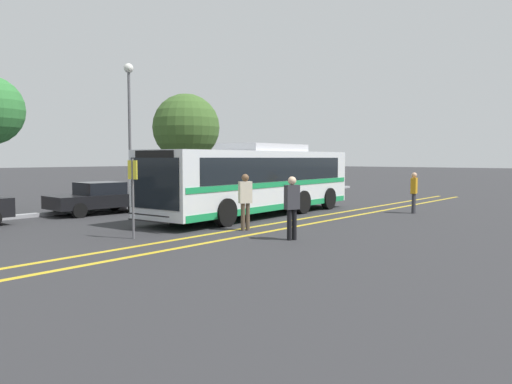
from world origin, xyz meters
TOP-DOWN VIEW (x-y plane):
  - ground_plane at (0.00, 0.00)m, footprint 220.00×220.00m
  - lane_strip_0 at (-0.87, -2.60)m, footprint 31.12×0.20m
  - lane_strip_1 at (-0.87, -3.68)m, footprint 31.12×0.20m
  - curb_strip at (-0.87, 6.16)m, footprint 39.12×0.36m
  - transit_bus at (-0.85, -0.40)m, footprint 11.54×3.18m
  - parked_car_1 at (-4.74, 5.20)m, footprint 4.25×2.17m
  - parked_car_2 at (1.35, 4.84)m, footprint 4.30×2.10m
  - pedestrian_0 at (-4.48, -2.93)m, footprint 0.47×0.40m
  - pedestrian_1 at (4.07, -5.20)m, footprint 0.45×0.30m
  - pedestrian_2 at (-5.07, -5.24)m, footprint 0.47×0.37m
  - bus_stop_sign at (-7.88, -1.48)m, footprint 0.07×0.40m
  - street_lamp at (-1.36, 7.53)m, footprint 0.48×0.48m
  - tree_1 at (5.07, 10.34)m, footprint 4.29×4.29m

SIDE VIEW (x-z plane):
  - ground_plane at x=0.00m, z-range 0.00..0.00m
  - lane_strip_0 at x=-0.87m, z-range 0.00..0.01m
  - lane_strip_1 at x=-0.87m, z-range 0.00..0.01m
  - curb_strip at x=-0.87m, z-range 0.00..0.15m
  - parked_car_1 at x=-4.74m, z-range 0.01..1.37m
  - parked_car_2 at x=1.35m, z-range 0.02..1.38m
  - pedestrian_1 at x=4.07m, z-range 0.13..1.90m
  - pedestrian_2 at x=-5.07m, z-range 0.14..2.01m
  - pedestrian_0 at x=-4.48m, z-range 0.14..2.02m
  - bus_stop_sign at x=-7.88m, z-range 0.31..2.70m
  - transit_bus at x=-0.85m, z-range 0.04..3.03m
  - tree_1 at x=5.07m, z-range 1.10..7.61m
  - street_lamp at x=-1.36m, z-range 1.39..8.54m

